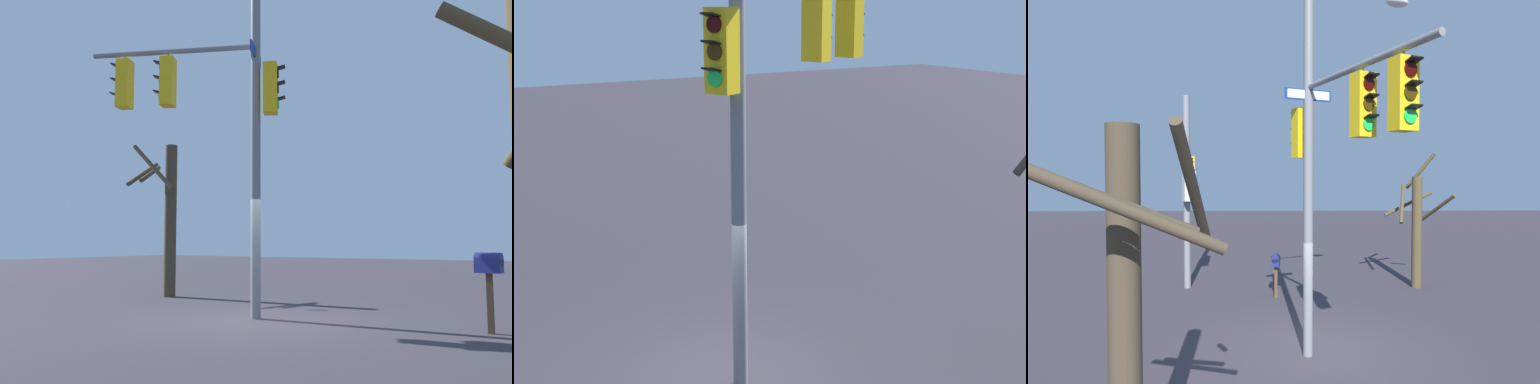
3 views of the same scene
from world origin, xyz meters
The scene contains 4 objects.
ground_plane centered at (0.00, 0.00, 0.00)m, with size 80.00×80.00×0.00m, color #363139.
main_signal_pole_assembly centered at (-0.14, 0.85, 5.03)m, with size 3.05×4.73×8.60m.
mailbox centered at (1.04, -4.24, 1.11)m, with size 0.29×0.47×1.41m.
bare_tree_across_street centered at (2.57, 4.80, 2.43)m, with size 1.83×2.02×4.49m.
Camera 1 is at (-8.99, -5.88, 1.59)m, focal length 36.73 mm.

